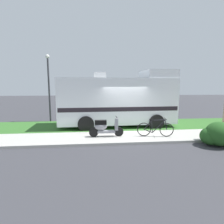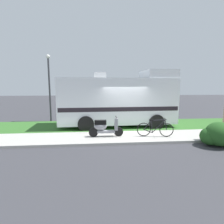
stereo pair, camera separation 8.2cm
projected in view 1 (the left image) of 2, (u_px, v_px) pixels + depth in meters
ground_plane at (126, 132)px, 9.97m from camera, size 80.00×80.00×0.00m
sidewalk at (130, 137)px, 8.78m from camera, size 24.00×2.00×0.12m
grass_strip at (122, 126)px, 11.45m from camera, size 24.00×3.40×0.08m
motorhome_rv at (119, 100)px, 11.19m from camera, size 7.06×2.69×3.50m
scooter at (105, 127)px, 8.63m from camera, size 1.66×0.50×0.97m
bicycle at (155, 129)px, 8.67m from camera, size 1.72×0.52×0.89m
pickup_truck_near at (115, 105)px, 15.71m from camera, size 5.60×2.18×1.73m
bush_by_porch at (219, 135)px, 7.60m from camera, size 1.44×1.08×1.02m
bottle_green at (216, 131)px, 9.34m from camera, size 0.06×0.06×0.27m
street_lamp_post at (49, 82)px, 12.64m from camera, size 0.28×0.28×4.70m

